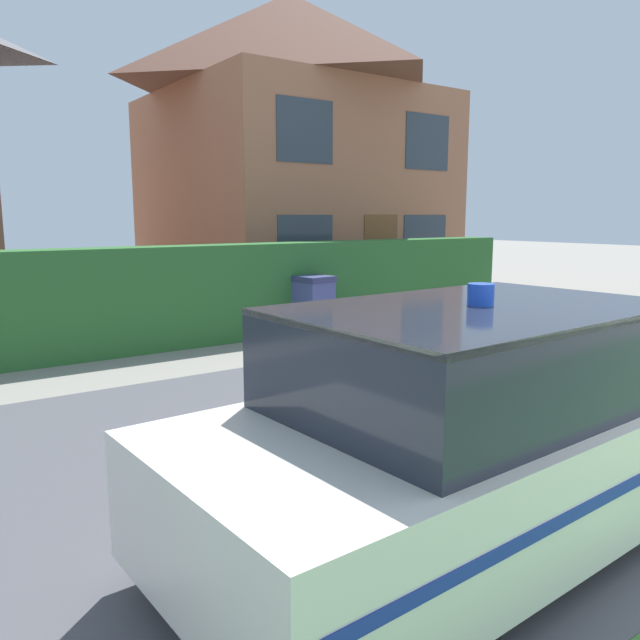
% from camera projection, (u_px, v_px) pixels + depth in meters
% --- Properties ---
extents(road_strip, '(28.00, 6.05, 0.01)m').
position_uv_depth(road_strip, '(409.00, 423.00, 6.28)').
color(road_strip, '#4C4C51').
rests_on(road_strip, ground).
extents(garden_hedge, '(15.58, 0.67, 1.61)m').
position_uv_depth(garden_hedge, '(140.00, 299.00, 9.56)').
color(garden_hedge, '#2D662D').
rests_on(garden_hedge, ground).
extents(police_car, '(4.62, 1.95, 1.65)m').
position_uv_depth(police_car, '(492.00, 422.00, 4.03)').
color(police_car, black).
rests_on(police_car, road_strip).
extents(house_right, '(6.74, 6.94, 7.71)m').
position_uv_depth(house_right, '(291.00, 145.00, 16.56)').
color(house_right, '#A86B4C').
rests_on(house_right, ground).
extents(wheelie_bin, '(0.62, 0.73, 1.05)m').
position_uv_depth(wheelie_bin, '(312.00, 306.00, 10.79)').
color(wheelie_bin, '#474C8C').
rests_on(wheelie_bin, ground).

